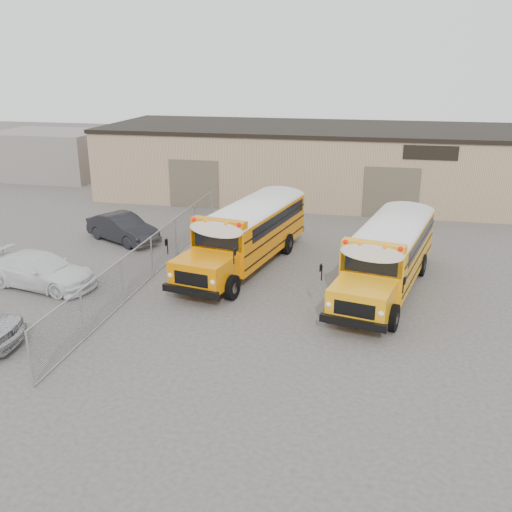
% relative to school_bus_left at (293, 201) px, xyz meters
% --- Properties ---
extents(ground, '(120.00, 120.00, 0.00)m').
position_rel_school_bus_left_xyz_m(ground, '(1.18, -11.27, -1.64)').
color(ground, '#4A4744').
rests_on(ground, ground).
extents(warehouse, '(30.20, 10.20, 4.67)m').
position_rel_school_bus_left_xyz_m(warehouse, '(1.18, 8.73, 0.73)').
color(warehouse, tan).
rests_on(warehouse, ground).
extents(chainlink_fence, '(0.07, 18.07, 1.81)m').
position_rel_school_bus_left_xyz_m(chainlink_fence, '(-4.82, -8.27, -0.74)').
color(chainlink_fence, '#97999F').
rests_on(chainlink_fence, ground).
extents(distant_building_left, '(8.00, 6.00, 3.60)m').
position_rel_school_bus_left_xyz_m(distant_building_left, '(-20.82, 10.73, 0.16)').
color(distant_building_left, gray).
rests_on(distant_building_left, ground).
extents(school_bus_left, '(4.24, 9.98, 2.84)m').
position_rel_school_bus_left_xyz_m(school_bus_left, '(0.00, 0.00, 0.00)').
color(school_bus_left, orange).
rests_on(school_bus_left, ground).
extents(school_bus_right, '(4.25, 9.69, 2.76)m').
position_rel_school_bus_left_xyz_m(school_bus_right, '(6.20, -1.77, -0.05)').
color(school_bus_right, '#FFA30F').
rests_on(school_bus_right, ground).
extents(tarp_bundle, '(1.09, 1.03, 1.36)m').
position_rel_school_bus_left_xyz_m(tarp_bundle, '(3.45, -11.03, -0.95)').
color(tarp_bundle, black).
rests_on(tarp_bundle, ground).
extents(car_white, '(5.06, 2.80, 1.39)m').
position_rel_school_bus_left_xyz_m(car_white, '(-8.85, -10.25, -0.95)').
color(car_white, white).
rests_on(car_white, ground).
extents(car_dark, '(4.51, 3.35, 1.42)m').
position_rel_school_bus_left_xyz_m(car_dark, '(-8.20, -3.84, -0.93)').
color(car_dark, black).
rests_on(car_dark, ground).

